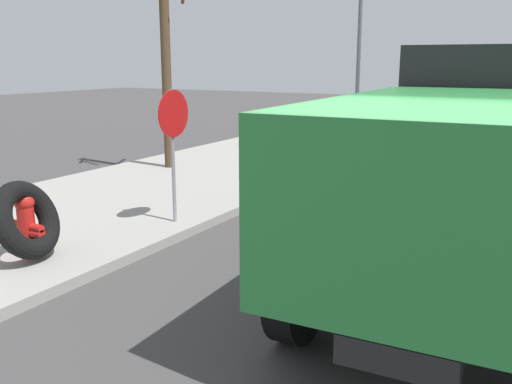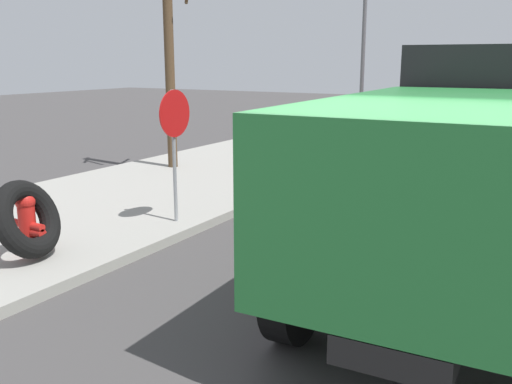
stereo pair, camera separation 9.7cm
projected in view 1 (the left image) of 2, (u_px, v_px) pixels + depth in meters
The scene contains 8 objects.
ground_plane at pixel (400, 359), 5.37m from camera, with size 80.00×80.00×0.00m, color #423F3F.
fire_hydrant at pixel (27, 223), 7.67m from camera, with size 0.27×0.60×0.89m.
loose_tire at pixel (26, 220), 7.49m from camera, with size 1.09×1.09×0.28m, color black.
stop_sign at pixel (173, 131), 9.08m from camera, with size 0.76×0.08×2.18m.
dump_truck_green at pixel (470, 157), 7.00m from camera, with size 7.09×3.02×3.00m.
dump_truck_blue at pixel (474, 100), 16.95m from camera, with size 7.05×2.91×3.00m.
bare_tree at pixel (165, 44), 13.55m from camera, with size 1.22×1.23×5.83m.
street_light_pole at pixel (359, 36), 16.67m from camera, with size 0.12×0.12×6.65m, color #595B5E.
Camera 1 is at (-4.91, -1.19, 2.78)m, focal length 39.52 mm.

